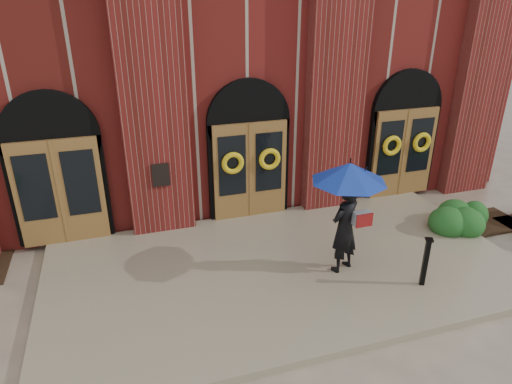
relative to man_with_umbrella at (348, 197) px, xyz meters
name	(u,v)px	position (x,y,z in m)	size (l,w,h in m)	color
ground	(287,275)	(-1.11, 0.31, -1.83)	(90.00, 90.00, 0.00)	tan
landing	(285,269)	(-1.11, 0.46, -1.76)	(10.00, 5.30, 0.15)	gray
church_building	(199,55)	(-1.11, 9.09, 1.67)	(16.20, 12.53, 7.00)	maroon
man_with_umbrella	(348,197)	(0.00, 0.00, 0.00)	(1.99, 1.99, 2.40)	black
metal_post	(425,261)	(1.28, -1.01, -1.13)	(0.19, 0.19, 1.05)	black
hedge_wall_right	(468,214)	(4.09, 0.97, -1.48)	(2.71, 1.08, 0.70)	#1D501C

